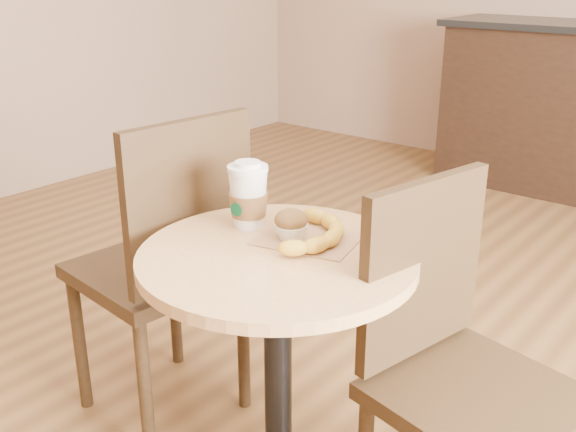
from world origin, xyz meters
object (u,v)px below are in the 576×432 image
object	(u,v)px
cafe_table	(278,337)
chair_right	(457,366)
muffin	(291,224)
chair_left	(168,261)
banana	(311,233)
coffee_cup	(248,198)

from	to	relation	value
cafe_table	chair_right	distance (m)	0.43
muffin	cafe_table	bearing A→B (deg)	-73.74
chair_left	banana	xyz separation A→B (m)	(0.52, 0.02, 0.22)
cafe_table	muffin	size ratio (longest dim) A/B	8.86
banana	muffin	bearing A→B (deg)	-173.02
chair_left	banana	distance (m)	0.57
cafe_table	banana	bearing A→B (deg)	78.49
muffin	banana	xyz separation A→B (m)	(0.04, 0.02, -0.02)
chair_left	banana	size ratio (longest dim) A/B	3.65
muffin	coffee_cup	bearing A→B (deg)	179.67
muffin	banana	size ratio (longest dim) A/B	0.31
chair_right	muffin	size ratio (longest dim) A/B	11.12
cafe_table	muffin	world-z (taller)	muffin
muffin	banana	distance (m)	0.05
coffee_cup	cafe_table	bearing A→B (deg)	-31.31
chair_right	banana	distance (m)	0.46
banana	chair_left	bearing A→B (deg)	163.67
cafe_table	coffee_cup	world-z (taller)	coffee_cup
chair_right	coffee_cup	xyz separation A→B (m)	(-0.56, -0.08, 0.31)
chair_left	cafe_table	bearing A→B (deg)	86.14
cafe_table	coffee_cup	distance (m)	0.36
cafe_table	chair_right	world-z (taller)	chair_right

